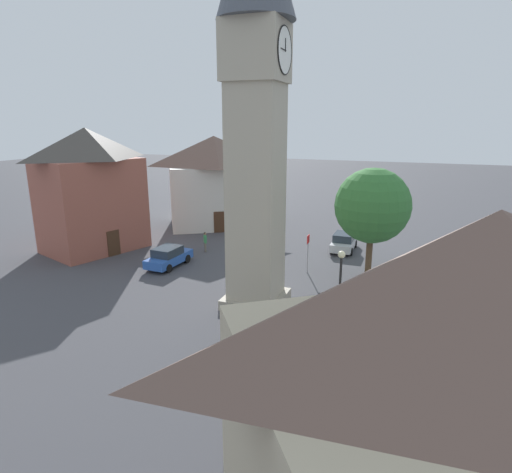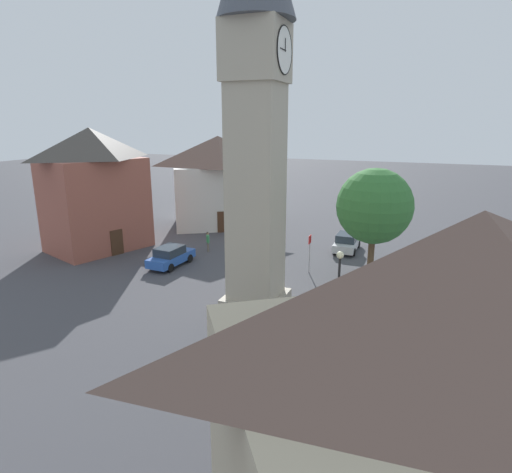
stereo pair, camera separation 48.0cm
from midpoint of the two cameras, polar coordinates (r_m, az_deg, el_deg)
The scene contains 13 objects.
ground_plane at distance 26.08m, azimuth 0.53°, elevation -8.93°, with size 200.00×200.00×0.00m, color #424247.
clock_tower at distance 23.95m, azimuth 0.62°, elevation 21.11°, with size 4.12×4.12×22.41m.
car_blue_kerb at distance 36.89m, azimuth 12.38°, elevation -0.76°, with size 4.13×1.82×1.53m.
car_silver_kerb at distance 23.99m, azimuth 30.27°, elevation -11.37°, with size 4.40×3.59×1.53m.
car_red_corner at distance 19.12m, azimuth 0.25°, elevation -15.95°, with size 4.44×3.39×1.53m.
car_white_side at distance 32.95m, azimuth -10.88°, elevation -2.59°, with size 4.22×2.01×1.53m.
pedestrian at distance 36.03m, azimuth -6.06°, elevation -0.45°, with size 0.47×0.39×1.69m.
tree at distance 29.88m, azimuth 15.96°, elevation 3.89°, with size 5.10×5.10×7.67m.
building_shop_left at distance 38.21m, azimuth -20.41°, elevation 5.96°, with size 9.28×8.02×10.16m.
building_terrace_right at distance 10.30m, azimuth 26.20°, elevation -22.06°, with size 10.36×11.24×9.13m.
building_hall_far at distance 44.74m, azimuth -4.69°, elevation 7.46°, with size 10.92×11.72×9.21m.
lamp_post at distance 21.30m, azimuth 11.62°, elevation -5.81°, with size 0.36×0.36×4.62m.
road_sign at distance 30.82m, azimuth 7.61°, elevation -1.47°, with size 0.60×0.07×2.80m.
Camera 2 is at (22.10, 8.88, 10.63)m, focal length 30.00 mm.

